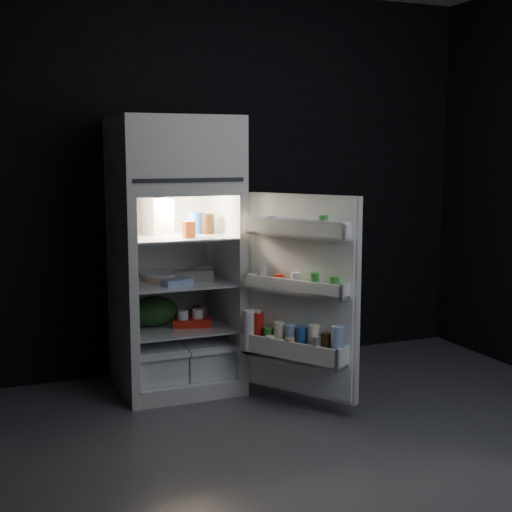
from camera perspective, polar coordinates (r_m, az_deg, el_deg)
name	(u,v)px	position (r m, az deg, el deg)	size (l,w,h in m)	color
floor	(320,452)	(3.89, 5.17, -15.31)	(4.00, 3.40, 0.00)	#525258
wall_back	(213,181)	(5.13, -3.46, 6.00)	(4.00, 0.00, 2.70)	black
refrigerator	(174,245)	(4.69, -6.60, 0.89)	(0.76, 0.71, 1.78)	silver
fridge_door	(299,300)	(4.29, 3.45, -3.54)	(0.55, 0.71, 1.22)	silver
milk_jug	(158,216)	(4.67, -7.84, 3.20)	(0.15, 0.15, 0.24)	white
mayo_jar	(196,223)	(4.69, -4.82, 2.66)	(0.10, 0.10, 0.14)	blue
jam_jar	(208,224)	(4.68, -3.89, 2.59)	(0.09, 0.09, 0.13)	#301E0D
amber_bottle	(131,217)	(4.70, -9.95, 3.06)	(0.07, 0.07, 0.22)	#B1671C
small_carton	(189,229)	(4.49, -5.41, 2.14)	(0.07, 0.05, 0.10)	#E0581A
egg_carton	(194,276)	(4.64, -5.02, -1.58)	(0.26, 0.10, 0.07)	gray
pie	(164,276)	(4.72, -7.40, -1.64)	(0.30, 0.30, 0.04)	tan
flat_package	(177,282)	(4.51, -6.34, -2.10)	(0.19, 0.09, 0.04)	#819BC8
wrapped_pkg	(203,270)	(4.90, -4.25, -1.16)	(0.11, 0.09, 0.05)	#EEE3C2
produce_bag	(153,311)	(4.72, -8.22, -4.39)	(0.33, 0.28, 0.20)	#193815
yogurt_tray	(192,322)	(4.70, -5.16, -5.31)	(0.25, 0.13, 0.05)	red
small_can_red	(197,313)	(4.88, -4.77, -4.56)	(0.06, 0.06, 0.09)	red
small_can_silver	(203,312)	(4.90, -4.28, -4.49)	(0.07, 0.07, 0.09)	silver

